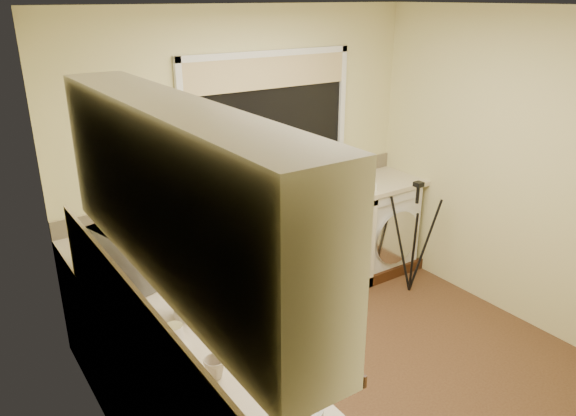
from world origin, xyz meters
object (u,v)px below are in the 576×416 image
Objects in this scene: plant_a at (210,177)px; soap_bottle_clear at (342,154)px; kettle at (187,300)px; tripod at (414,238)px; cup_back at (352,178)px; microwave at (139,252)px; laptop at (215,210)px; cup_left at (215,368)px; washing_machine at (374,224)px; plant_b at (252,169)px; soap_bottle_green at (330,154)px; dish_rack at (347,184)px; steel_jar at (175,336)px; plant_c at (275,165)px.

plant_a reaches higher than soap_bottle_clear.
kettle reaches higher than tripod.
kettle reaches higher than cup_back.
microwave is (-0.04, 0.60, 0.05)m from kettle.
cup_left is (-0.87, -1.69, -0.02)m from laptop.
plant_b reaches higher than washing_machine.
plant_a is 0.97× the size of plant_b.
microwave reaches higher than cup_left.
tripod is 4.13× the size of plant_b.
soap_bottle_green reaches higher than laptop.
soap_bottle_clear is (1.34, -0.00, -0.02)m from plant_a.
laptop is at bearing -170.62° from soap_bottle_green.
dish_rack is 3.19× the size of cup_back.
soap_bottle_clear is at bearing -0.22° from plant_b.
soap_bottle_green reaches higher than steel_jar.
plant_c is 1.12× the size of soap_bottle_clear.
soap_bottle_clear reaches higher than cup_left.
plant_c reaches higher than kettle.
washing_machine is at bearing 20.80° from dish_rack.
microwave reaches higher than laptop.
plant_b is at bearing 179.77° from plant_c.
washing_machine is 2.62m from microwave.
kettle is at bearing -153.77° from washing_machine.
plant_c is at bearing 178.99° from dish_rack.
kettle reaches higher than steel_jar.
laptop is 0.69× the size of microwave.
kettle is 0.61m from microwave.
steel_jar is 0.58× the size of soap_bottle_clear.
plant_a reaches higher than laptop.
plant_a is 1.38m from cup_back.
soap_bottle_clear is at bearing 33.82° from steel_jar.
plant_a is at bearing -178.86° from soap_bottle_green.
steel_jar is at bearing -147.24° from tripod.
steel_jar reaches higher than washing_machine.
soap_bottle_green is at bearing 41.39° from cup_left.
washing_machine is 0.59m from cup_back.
plant_b is 1.00m from cup_back.
laptop is 0.72m from plant_c.
plant_b is at bearing -0.13° from plant_a.
soap_bottle_green is (1.29, 0.21, 0.19)m from laptop.
cup_back is at bearing 37.28° from cup_left.
cup_left is at bearing -129.44° from plant_c.
plant_b reaches higher than soap_bottle_green.
tripod is (2.40, 0.61, -0.48)m from kettle.
cup_back reaches higher than cup_left.
cup_left is at bearing -126.07° from dish_rack.
kettle is at bearing -136.83° from plant_c.
washing_machine is 4.28× the size of soap_bottle_clear.
washing_machine is at bearing -4.08° from laptop.
washing_machine is 3.50× the size of plant_b.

